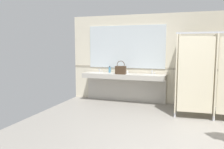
{
  "coord_description": "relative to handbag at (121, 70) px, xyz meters",
  "views": [
    {
      "loc": [
        -0.11,
        -3.93,
        1.7
      ],
      "look_at": [
        -1.73,
        0.93,
        1.07
      ],
      "focal_mm": 36.96,
      "sensor_mm": 36.0,
      "label": 1
    }
  ],
  "objects": [
    {
      "name": "wall_back",
      "position": [
        2.0,
        0.49,
        0.31
      ],
      "size": [
        7.42,
        0.12,
        2.65
      ],
      "primitive_type": "cube",
      "color": "beige",
      "rests_on": "ground_plane"
    },
    {
      "name": "wall_back_tile_band",
      "position": [
        2.0,
        0.43,
        0.03
      ],
      "size": [
        7.42,
        0.01,
        0.06
      ],
      "primitive_type": "cube",
      "color": "#9E937F",
      "rests_on": "wall_back"
    },
    {
      "name": "vanity_counter",
      "position": [
        0.04,
        0.23,
        -0.37
      ],
      "size": [
        2.49,
        0.55,
        1.0
      ],
      "color": "#B2ADA3",
      "rests_on": "ground_plane"
    },
    {
      "name": "mirror_panel",
      "position": [
        0.04,
        0.42,
        0.67
      ],
      "size": [
        2.39,
        0.02,
        1.3
      ],
      "primitive_type": "cube",
      "color": "silver",
      "rests_on": "wall_back"
    },
    {
      "name": "handbag",
      "position": [
        0.0,
        0.0,
        0.0
      ],
      "size": [
        0.31,
        0.14,
        0.4
      ],
      "color": "#3F2D1E",
      "rests_on": "vanity_counter"
    },
    {
      "name": "soap_dispenser",
      "position": [
        -0.45,
        0.3,
        -0.04
      ],
      "size": [
        0.07,
        0.07,
        0.2
      ],
      "color": "teal",
      "rests_on": "vanity_counter"
    },
    {
      "name": "paper_cup",
      "position": [
        0.18,
        0.06,
        -0.08
      ],
      "size": [
        0.07,
        0.07,
        0.1
      ],
      "primitive_type": "cylinder",
      "color": "white",
      "rests_on": "vanity_counter"
    }
  ]
}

